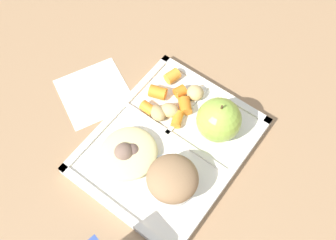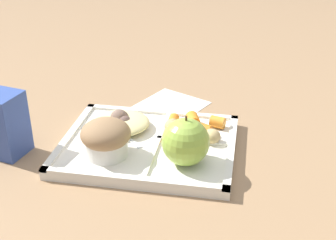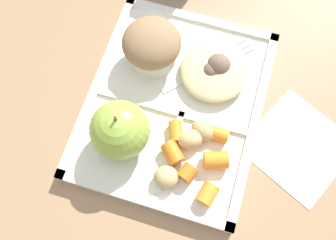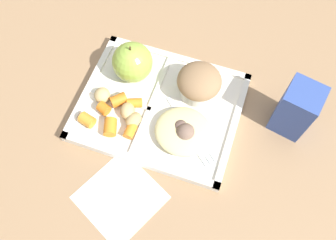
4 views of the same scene
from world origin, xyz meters
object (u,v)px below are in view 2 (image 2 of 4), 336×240
(plastic_fork, at_px, (113,128))
(green_apple, at_px, (186,142))
(bran_muffin, at_px, (106,138))
(milk_carton, at_px, (5,124))
(lunch_tray, at_px, (149,146))

(plastic_fork, bearing_deg, green_apple, 148.63)
(bran_muffin, height_order, milk_carton, milk_carton)
(lunch_tray, xyz_separation_m, bran_muffin, (0.06, 0.05, 0.04))
(green_apple, bearing_deg, milk_carton, -0.13)
(green_apple, relative_size, bran_muffin, 1.03)
(milk_carton, bearing_deg, bran_muffin, -168.37)
(plastic_fork, height_order, milk_carton, milk_carton)
(green_apple, bearing_deg, plastic_fork, -31.37)
(milk_carton, bearing_deg, green_apple, -168.27)
(lunch_tray, xyz_separation_m, green_apple, (-0.07, 0.05, 0.05))
(lunch_tray, distance_m, bran_muffin, 0.09)
(lunch_tray, relative_size, green_apple, 3.52)
(bran_muffin, height_order, plastic_fork, bran_muffin)
(lunch_tray, distance_m, green_apple, 0.10)
(bran_muffin, bearing_deg, green_apple, 180.00)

